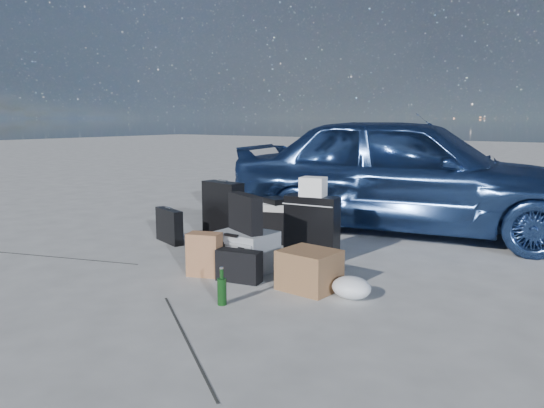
# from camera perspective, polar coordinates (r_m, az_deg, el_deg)

# --- Properties ---
(ground) EXTENTS (60.00, 60.00, 0.00)m
(ground) POSITION_cam_1_polar(r_m,az_deg,el_deg) (4.82, -6.98, -7.11)
(ground) COLOR #B9B9B4
(ground) RESTS_ON ground
(car) EXTENTS (4.37, 2.40, 1.41)m
(car) POSITION_cam_1_polar(r_m,az_deg,el_deg) (6.47, 14.48, 3.20)
(car) COLOR #335492
(car) RESTS_ON ground
(pelican_case) EXTENTS (0.50, 0.41, 0.35)m
(pelican_case) POSITION_cam_1_polar(r_m,az_deg,el_deg) (4.76, -2.78, -5.05)
(pelican_case) COLOR #9C9FA1
(pelican_case) RESTS_ON ground
(laptop_bag) EXTENTS (0.45, 0.29, 0.34)m
(laptop_bag) POSITION_cam_1_polar(r_m,az_deg,el_deg) (4.68, -2.91, -0.99)
(laptop_bag) COLOR black
(laptop_bag) RESTS_ON pelican_case
(briefcase) EXTENTS (0.48, 0.25, 0.37)m
(briefcase) POSITION_cam_1_polar(r_m,az_deg,el_deg) (5.91, -11.00, -2.32)
(briefcase) COLOR black
(briefcase) RESTS_ON ground
(suitcase_left) EXTENTS (0.53, 0.26, 0.66)m
(suitcase_left) POSITION_cam_1_polar(r_m,az_deg,el_deg) (5.87, -5.30, -0.82)
(suitcase_left) COLOR black
(suitcase_left) RESTS_ON ground
(suitcase_right) EXTENTS (0.53, 0.24, 0.62)m
(suitcase_right) POSITION_cam_1_polar(r_m,az_deg,el_deg) (5.09, 4.30, -2.60)
(suitcase_right) COLOR black
(suitcase_right) RESTS_ON ground
(white_carton) EXTENTS (0.26, 0.23, 0.18)m
(white_carton) POSITION_cam_1_polar(r_m,az_deg,el_deg) (5.02, 4.44, 1.87)
(white_carton) COLOR white
(white_carton) RESTS_ON suitcase_right
(duffel_bag) EXTENTS (0.73, 0.40, 0.35)m
(duffel_bag) POSITION_cam_1_polar(r_m,az_deg,el_deg) (5.86, 0.41, -2.35)
(duffel_bag) COLOR black
(duffel_bag) RESTS_ON ground
(flat_box_white) EXTENTS (0.52, 0.45, 0.08)m
(flat_box_white) POSITION_cam_1_polar(r_m,az_deg,el_deg) (5.84, 0.39, -0.26)
(flat_box_white) COLOR white
(flat_box_white) RESTS_ON duffel_bag
(flat_box_black) EXTENTS (0.34, 0.30, 0.06)m
(flat_box_black) POSITION_cam_1_polar(r_m,az_deg,el_deg) (5.81, 0.43, 0.37)
(flat_box_black) COLOR black
(flat_box_black) RESTS_ON flat_box_white
(kraft_bag) EXTENTS (0.32, 0.25, 0.37)m
(kraft_bag) POSITION_cam_1_polar(r_m,az_deg,el_deg) (4.63, -7.27, -5.40)
(kraft_bag) COLOR #AC6E4B
(kraft_bag) RESTS_ON ground
(cardboard_box) EXTENTS (0.45, 0.40, 0.32)m
(cardboard_box) POSITION_cam_1_polar(r_m,az_deg,el_deg) (4.24, 4.04, -7.09)
(cardboard_box) COLOR brown
(cardboard_box) RESTS_ON ground
(plastic_bag) EXTENTS (0.32, 0.27, 0.17)m
(plastic_bag) POSITION_cam_1_polar(r_m,az_deg,el_deg) (4.09, 8.54, -8.88)
(plastic_bag) COLOR white
(plastic_bag) RESTS_ON ground
(messenger_bag) EXTENTS (0.40, 0.21, 0.26)m
(messenger_bag) POSITION_cam_1_polar(r_m,az_deg,el_deg) (4.45, -3.57, -6.67)
(messenger_bag) COLOR black
(messenger_bag) RESTS_ON ground
(green_bottle) EXTENTS (0.07, 0.07, 0.27)m
(green_bottle) POSITION_cam_1_polar(r_m,az_deg,el_deg) (3.92, -5.42, -8.86)
(green_bottle) COLOR #0E330F
(green_bottle) RESTS_ON ground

